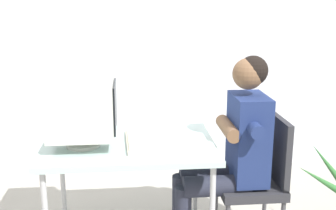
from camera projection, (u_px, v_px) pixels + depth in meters
wall_back at (159, 17)px, 3.98m from camera, size 8.00×0.10×3.00m
desk at (129, 151)px, 2.80m from camera, size 1.12×0.78×0.75m
crt_monitor at (82, 108)px, 2.66m from camera, size 0.42×0.40×0.44m
keyboard at (138, 141)px, 2.78m from camera, size 0.17×0.48×0.03m
office_chair at (259, 175)px, 2.88m from camera, size 0.43×0.43×0.91m
person_seated at (231, 147)px, 2.81m from camera, size 0.73×0.55×1.32m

